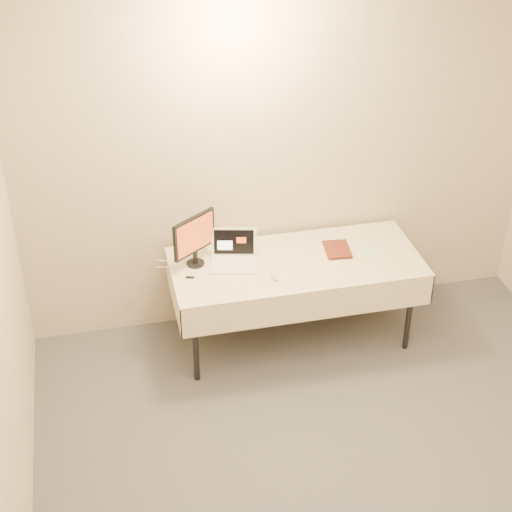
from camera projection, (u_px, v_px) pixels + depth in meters
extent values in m
cube|color=beige|center=(282.00, 160.00, 5.85)|extent=(4.00, 0.10, 2.70)
cylinder|color=black|center=(195.00, 342.00, 5.63)|extent=(0.04, 0.04, 0.69)
cylinder|color=black|center=(409.00, 312.00, 5.93)|extent=(0.04, 0.04, 0.69)
cylinder|color=black|center=(184.00, 296.00, 6.11)|extent=(0.04, 0.04, 0.69)
cylinder|color=black|center=(382.00, 270.00, 6.42)|extent=(0.04, 0.04, 0.69)
cube|color=gray|center=(296.00, 264.00, 5.83)|extent=(1.80, 0.75, 0.04)
cube|color=beige|center=(296.00, 261.00, 5.81)|extent=(1.86, 0.81, 0.01)
cube|color=beige|center=(311.00, 307.00, 5.55)|extent=(1.86, 0.01, 0.25)
cube|color=beige|center=(282.00, 248.00, 6.21)|extent=(1.86, 0.01, 0.25)
cube|color=beige|center=(173.00, 292.00, 5.71)|extent=(0.01, 0.81, 0.25)
cube|color=beige|center=(411.00, 261.00, 6.06)|extent=(0.01, 0.81, 0.25)
cube|color=white|center=(234.00, 265.00, 5.75)|extent=(0.38, 0.30, 0.02)
cube|color=white|center=(234.00, 242.00, 5.80)|extent=(0.34, 0.13, 0.22)
cube|color=black|center=(234.00, 242.00, 5.80)|extent=(0.30, 0.11, 0.18)
cylinder|color=black|center=(196.00, 263.00, 5.77)|extent=(0.19, 0.19, 0.01)
cube|color=black|center=(195.00, 257.00, 5.74)|extent=(0.04, 0.03, 0.10)
cube|color=black|center=(194.00, 235.00, 5.64)|extent=(0.33, 0.24, 0.29)
cube|color=#C54C17|center=(194.00, 235.00, 5.64)|extent=(0.29, 0.20, 0.25)
imported|color=maroon|center=(326.00, 238.00, 5.85)|extent=(0.19, 0.04, 0.25)
cube|color=black|center=(231.00, 246.00, 5.93)|extent=(0.14, 0.10, 0.05)
cube|color=#FF400C|center=(230.00, 248.00, 5.91)|extent=(0.09, 0.03, 0.02)
ellipsoid|color=#B4B4B6|center=(275.00, 277.00, 5.61)|extent=(0.07, 0.10, 0.02)
cube|color=#B1DEB2|center=(367.00, 249.00, 5.95)|extent=(0.23, 0.32, 0.00)
cube|color=black|center=(190.00, 277.00, 5.62)|extent=(0.06, 0.03, 0.01)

